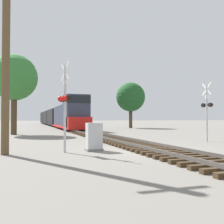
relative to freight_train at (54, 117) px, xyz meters
The scene contains 9 objects.
ground_plane 48.11m from the freight_train, 90.00° to the right, with size 400.00×400.00×0.00m, color slate.
rail_track_bed 48.11m from the freight_train, 90.00° to the right, with size 2.60×160.00×0.31m.
freight_train is the anchor object (origin of this frame).
crossing_signal_near 47.79m from the freight_train, 95.31° to the right, with size 0.54×1.01×4.39m.
crossing_signal_far 45.08m from the freight_train, 82.18° to the right, with size 0.38×1.01×4.22m.
relay_cabinet 47.46m from the freight_train, 93.49° to the right, with size 0.82×0.70×1.42m.
utility_pole 48.09m from the freight_train, 98.47° to the right, with size 1.80×0.35×9.40m.
tree_far_right 32.82m from the freight_train, 102.97° to the right, with size 4.70×4.70×8.20m.
tree_mid_background 21.62m from the freight_train, 58.55° to the right, with size 5.04×5.04×7.90m.
Camera 1 is at (-6.20, -12.19, 1.63)m, focal length 42.00 mm.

